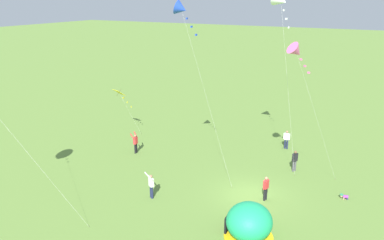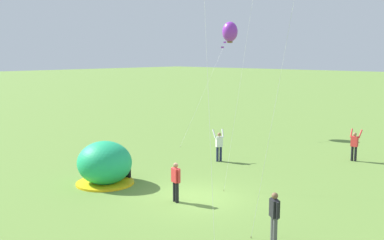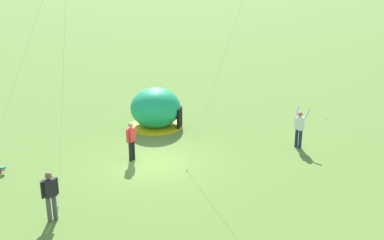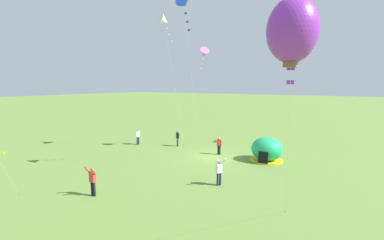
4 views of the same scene
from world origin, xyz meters
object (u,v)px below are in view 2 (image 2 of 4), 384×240
Objects in this scene: kite_purple at (230,32)px; person_far_back at (274,214)px; person_strolling at (176,180)px; person_arms_raised at (354,144)px; person_flying_kite at (219,145)px; popup_tent at (105,164)px.

person_far_back is at bearing -47.71° from kite_purple.
person_strolling is at bearing -59.04° from kite_purple.
kite_purple is at bearing 166.56° from person_arms_raised.
person_strolling is 19.05m from kite_purple.
person_flying_kite is at bearing -136.51° from person_arms_raised.
person_strolling is (-2.45, -12.42, -0.03)m from person_arms_raised.
person_far_back is at bearing -1.60° from popup_tent.
person_far_back is at bearing -7.27° from person_strolling.
person_far_back is at bearing -41.33° from person_flying_kite.
person_arms_raised is 12.66m from person_strolling.
person_strolling is at bearing -64.33° from person_flying_kite.
person_strolling is 7.69m from person_flying_kite.
person_arms_raised is (6.91, 12.83, 0.00)m from popup_tent.
person_far_back is 22.57m from kite_purple.
popup_tent is 1.63× the size of person_strolling.
person_flying_kite is (-3.33, 6.94, 0.03)m from person_strolling.
person_flying_kite reaches higher than person_strolling.
kite_purple reaches higher than person_far_back.
person_arms_raised reaches higher than person_far_back.
person_arms_raised is at bearing 43.49° from person_flying_kite.
kite_purple is (-4.65, 15.59, 6.99)m from popup_tent.
person_arms_raised is at bearing 78.83° from person_strolling.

